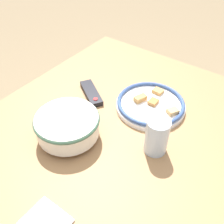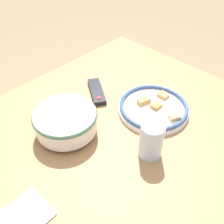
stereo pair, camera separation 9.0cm
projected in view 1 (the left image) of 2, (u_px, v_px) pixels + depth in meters
name	position (u px, v px, depth m)	size (l,w,h in m)	color
dining_table	(105.00, 154.00, 0.95)	(1.18, 0.88, 0.76)	olive
noodle_bowl	(68.00, 125.00, 0.85)	(0.21, 0.21, 0.09)	silver
food_plate	(151.00, 104.00, 0.98)	(0.26, 0.26, 0.04)	white
tv_remote	(91.00, 93.00, 1.04)	(0.12, 0.16, 0.02)	black
drinking_glass	(157.00, 136.00, 0.80)	(0.07, 0.07, 0.12)	silver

